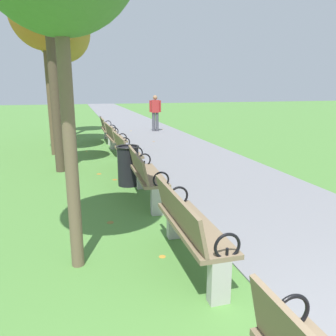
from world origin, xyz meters
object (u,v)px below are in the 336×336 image
Objects in this scene: park_bench_5 at (115,138)px; tree_2 at (48,4)px; tree_3 at (43,13)px; pedestrian_walking at (155,111)px; park_bench_3 at (146,175)px; park_bench_4 at (126,151)px; trash_bin at (128,165)px; tree_5 at (65,24)px; park_bench_6 at (107,129)px; tree_4 at (62,32)px; park_bench_2 at (189,226)px.

park_bench_5 is 0.35× the size of tree_2.
tree_3 is 3.15× the size of pedestrian_walking.
park_bench_3 is 2.28m from park_bench_4.
park_bench_3 is 1.07m from trash_bin.
tree_2 is 0.92× the size of tree_3.
tree_5 reaches higher than trash_bin.
trash_bin is at bearing -82.24° from tree_5.
park_bench_3 is at bearing -69.85° from tree_3.
pedestrian_walking reaches higher than park_bench_6.
tree_5 reaches higher than tree_4.
tree_2 reaches higher than park_bench_2.
park_bench_4 is 8.04m from tree_5.
tree_4 is at bearing 101.75° from park_bench_3.
park_bench_2 is at bearing -81.33° from tree_4.
tree_5 is at bearing 87.27° from tree_2.
tree_3 is at bearing -132.20° from park_bench_6.
park_bench_6 is 1.91× the size of trash_bin.
tree_3 is at bearing 103.91° from park_bench_2.
park_bench_6 is 0.34× the size of tree_4.
park_bench_2 is 0.99× the size of park_bench_5.
pedestrian_walking is (3.99, 6.58, -2.85)m from tree_2.
tree_5 reaches higher than park_bench_5.
park_bench_3 is at bearing -90.00° from park_bench_5.
trash_bin is at bearing -107.45° from pedestrian_walking.
park_bench_3 is 6.31m from tree_3.
park_bench_5 is 1.01× the size of park_bench_6.
tree_3 reaches higher than park_bench_2.
park_bench_5 is at bearing 50.77° from tree_2.
tree_4 is 2.95× the size of pedestrian_walking.
park_bench_2 is at bearing -76.09° from tree_3.
park_bench_6 is at bearing 88.56° from trash_bin.
park_bench_5 is 0.99× the size of pedestrian_walking.
park_bench_3 is at bearing -78.25° from tree_4.
park_bench_5 is at bearing 90.00° from park_bench_2.
tree_5 is (0.10, 2.65, 0.70)m from tree_4.
park_bench_3 is at bearing -104.71° from pedestrian_walking.
park_bench_4 is at bearing -109.21° from pedestrian_walking.
tree_2 is at bearing -129.23° from park_bench_5.
tree_5 is at bearing -178.49° from pedestrian_walking.
tree_4 reaches higher than pedestrian_walking.
park_bench_5 is (0.00, 2.30, 0.00)m from park_bench_4.
pedestrian_walking is (3.68, 0.10, -3.52)m from tree_5.
park_bench_4 is at bearing -79.69° from tree_5.
tree_5 is (-1.25, 6.88, 3.96)m from park_bench_4.
tree_3 is at bearing 96.16° from tree_2.
tree_3 is at bearing -97.39° from tree_5.
park_bench_2 is 0.33× the size of tree_4.
park_bench_2 and park_bench_5 have the same top height.
park_bench_4 is 2.30m from park_bench_5.
tree_4 is at bearing 125.16° from park_bench_5.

